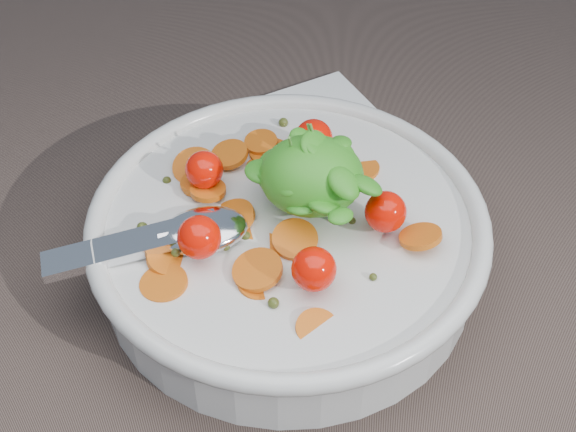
{
  "coord_description": "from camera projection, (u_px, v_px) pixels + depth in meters",
  "views": [
    {
      "loc": [
        0.03,
        -0.41,
        0.48
      ],
      "look_at": [
        0.01,
        0.01,
        0.06
      ],
      "focal_mm": 50.0,
      "sensor_mm": 36.0,
      "label": 1
    }
  ],
  "objects": [
    {
      "name": "bowl",
      "position": [
        288.0,
        238.0,
        0.62
      ],
      "size": [
        0.33,
        0.3,
        0.13
      ],
      "color": "silver",
      "rests_on": "ground"
    },
    {
      "name": "napkin",
      "position": [
        309.0,
        127.0,
        0.76
      ],
      "size": [
        0.18,
        0.18,
        0.01
      ],
      "primitive_type": "cube",
      "rotation": [
        0.0,
        0.0,
        0.54
      ],
      "color": "white",
      "rests_on": "ground"
    },
    {
      "name": "ground",
      "position": [
        275.0,
        278.0,
        0.63
      ],
      "size": [
        6.0,
        6.0,
        0.0
      ],
      "primitive_type": "plane",
      "color": "brown",
      "rests_on": "ground"
    }
  ]
}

